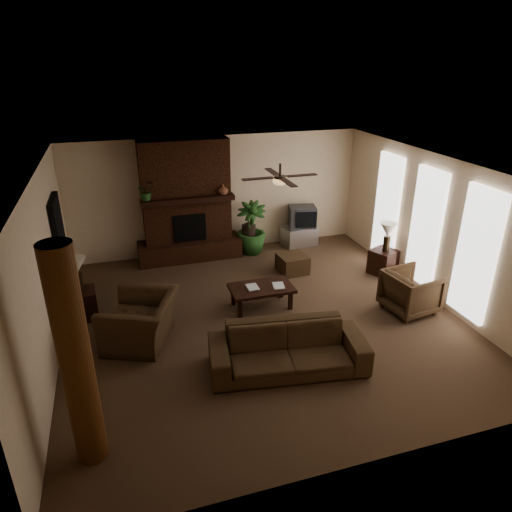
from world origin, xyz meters
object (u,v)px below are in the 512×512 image
object	(u,v)px
armchair_right	(411,290)
side_table_right	(383,262)
armchair_left	(140,313)
side_table_left	(83,304)
lamp_right	(388,232)
sofa	(288,342)
coffee_table	(262,289)
floor_vase	(249,236)
ottoman	(292,264)
floor_plant	(251,239)
lamp_left	(77,268)
tv_stand	(299,236)
log_column	(76,360)

from	to	relation	value
armchair_right	side_table_right	world-z (taller)	armchair_right
armchair_left	side_table_right	xyz separation A→B (m)	(5.33, 1.13, -0.27)
side_table_left	side_table_right	distance (m)	6.30
side_table_left	lamp_right	world-z (taller)	lamp_right
sofa	lamp_right	size ratio (longest dim) A/B	3.70
lamp_right	side_table_left	bearing A→B (deg)	179.85
coffee_table	floor_vase	size ratio (longest dim) A/B	1.56
ottoman	floor_plant	world-z (taller)	floor_plant
armchair_right	ottoman	size ratio (longest dim) A/B	1.48
side_table_left	side_table_right	size ratio (longest dim) A/B	1.00
lamp_left	side_table_left	bearing A→B (deg)	-90.00
coffee_table	floor_vase	world-z (taller)	floor_vase
floor_plant	side_table_right	world-z (taller)	floor_plant
tv_stand	floor_vase	size ratio (longest dim) A/B	1.10
armchair_left	coffee_table	bearing A→B (deg)	125.28
sofa	lamp_left	distance (m)	4.03
sofa	armchair_left	size ratio (longest dim) A/B	1.94
log_column	coffee_table	distance (m)	4.30
armchair_left	tv_stand	xyz separation A→B (m)	(4.19, 3.23, -0.29)
floor_vase	lamp_left	xyz separation A→B (m)	(-3.79, -2.04, 0.57)
armchair_left	lamp_right	size ratio (longest dim) A/B	1.91
tv_stand	lamp_right	distance (m)	2.54
coffee_table	floor_vase	xyz separation A→B (m)	(0.52, 2.66, 0.06)
ottoman	floor_vase	xyz separation A→B (m)	(-0.61, 1.38, 0.23)
coffee_table	side_table_right	world-z (taller)	side_table_right
log_column	coffee_table	size ratio (longest dim) A/B	2.33
tv_stand	side_table_right	distance (m)	2.39
sofa	lamp_left	world-z (taller)	lamp_left
tv_stand	lamp_right	world-z (taller)	lamp_right
log_column	side_table_left	world-z (taller)	log_column
floor_plant	side_table_right	xyz separation A→B (m)	(2.46, -2.00, -0.08)
side_table_right	lamp_right	bearing A→B (deg)	-90.00
lamp_left	side_table_right	distance (m)	6.34
sofa	floor_vase	size ratio (longest dim) A/B	3.12
sofa	side_table_right	world-z (taller)	sofa
armchair_left	ottoman	size ratio (longest dim) A/B	2.07
sofa	lamp_right	distance (m)	4.12
armchair_right	ottoman	xyz separation A→B (m)	(-1.50, 2.25, -0.25)
tv_stand	floor_vase	xyz separation A→B (m)	(-1.36, -0.06, 0.18)
coffee_table	floor_plant	size ratio (longest dim) A/B	0.94
sofa	armchair_right	size ratio (longest dim) A/B	2.70
coffee_table	ottoman	size ratio (longest dim) A/B	2.00
tv_stand	side_table_left	distance (m)	5.58
armchair_right	tv_stand	bearing A→B (deg)	3.11
armchair_right	floor_vase	distance (m)	4.20
armchair_right	coffee_table	world-z (taller)	armchair_right
armchair_left	side_table_right	world-z (taller)	armchair_left
lamp_right	sofa	bearing A→B (deg)	-142.10
ottoman	lamp_right	xyz separation A→B (m)	(1.89, -0.70, 0.80)
armchair_left	coffee_table	xyz separation A→B (m)	(2.30, 0.51, -0.17)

